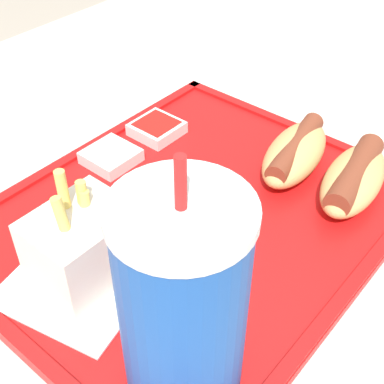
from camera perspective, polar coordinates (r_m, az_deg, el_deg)
The scene contains 8 objects.
food_tray at distance 0.53m, azimuth 0.00°, elevation -2.84°, with size 0.41×0.34×0.01m.
paper_napkin at distance 0.49m, azimuth -11.08°, elevation -8.38°, with size 0.16×0.14×0.00m.
soda_cup at distance 0.35m, azimuth -1.00°, elevation -11.59°, with size 0.09×0.09×0.20m.
hot_dog_far at distance 0.57m, azimuth 16.88°, elevation 1.45°, with size 0.13×0.08×0.04m.
hot_dog_near at distance 0.59m, azimuth 10.92°, elevation 4.19°, with size 0.13×0.08×0.04m.
fries_carton at distance 0.46m, azimuth -11.55°, elevation -5.53°, with size 0.08×0.07×0.10m.
sauce_cup_mayo at distance 0.60m, azimuth -8.65°, elevation 3.83°, with size 0.05×0.05×0.02m.
sauce_cup_ketchup at distance 0.64m, azimuth -3.78°, elevation 6.82°, with size 0.05×0.05×0.02m.
Camera 1 is at (0.35, 0.25, 1.14)m, focal length 50.00 mm.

